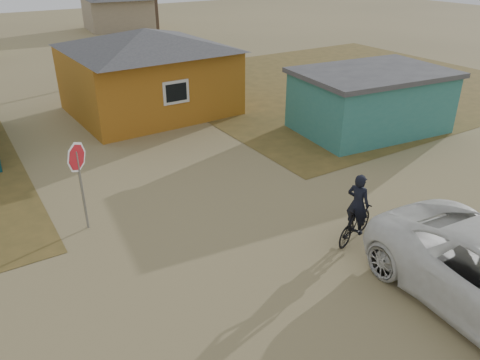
% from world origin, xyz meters
% --- Properties ---
extents(ground, '(120.00, 120.00, 0.00)m').
position_xyz_m(ground, '(0.00, 0.00, 0.00)').
color(ground, '#938255').
extents(grass_ne, '(20.00, 18.00, 0.00)m').
position_xyz_m(grass_ne, '(14.00, 13.00, 0.01)').
color(grass_ne, brown).
rests_on(grass_ne, ground).
extents(house_yellow, '(7.72, 6.76, 3.90)m').
position_xyz_m(house_yellow, '(2.50, 14.00, 2.00)').
color(house_yellow, '#AD681A').
rests_on(house_yellow, ground).
extents(shed_turquoise, '(6.71, 4.93, 2.60)m').
position_xyz_m(shed_turquoise, '(9.50, 6.50, 1.31)').
color(shed_turquoise, '#397E75').
rests_on(shed_turquoise, ground).
extents(house_beige_east, '(6.95, 6.05, 3.60)m').
position_xyz_m(house_beige_east, '(10.00, 40.00, 1.86)').
color(house_beige_east, gray).
rests_on(house_beige_east, ground).
extents(utility_pole_near, '(1.40, 0.20, 8.00)m').
position_xyz_m(utility_pole_near, '(6.50, 22.00, 4.14)').
color(utility_pole_near, '#49382C').
rests_on(utility_pole_near, ground).
extents(stop_sign, '(0.81, 0.34, 2.61)m').
position_xyz_m(stop_sign, '(-3.19, 4.95, 1.91)').
color(stop_sign, gray).
rests_on(stop_sign, ground).
extents(cyclist, '(1.80, 1.01, 1.96)m').
position_xyz_m(cyclist, '(2.77, 0.48, 0.71)').
color(cyclist, black).
rests_on(cyclist, ground).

